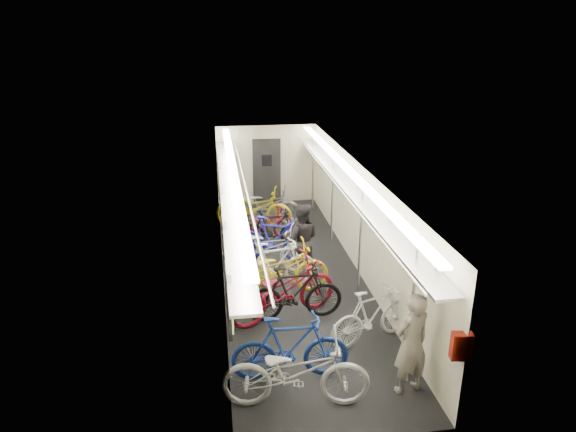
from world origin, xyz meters
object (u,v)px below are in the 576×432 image
object	(u,v)px
backpack	(461,346)
passenger_near	(411,344)
bicycle_1	(290,348)
bicycle_0	(296,372)
passenger_mid	(301,240)

from	to	relation	value
backpack	passenger_near	bearing A→B (deg)	121.89
bicycle_1	passenger_near	xyz separation A→B (m)	(1.70, -0.54, 0.27)
passenger_near	bicycle_1	bearing A→B (deg)	-35.46
bicycle_0	backpack	world-z (taller)	backpack
passenger_near	backpack	world-z (taller)	passenger_near
bicycle_0	passenger_near	world-z (taller)	passenger_near
bicycle_1	bicycle_0	bearing A→B (deg)	-178.19
bicycle_0	bicycle_1	distance (m)	0.60
bicycle_1	passenger_mid	world-z (taller)	passenger_mid
passenger_mid	passenger_near	bearing A→B (deg)	112.41
bicycle_0	passenger_mid	distance (m)	4.20
bicycle_0	passenger_near	bearing A→B (deg)	-80.52
passenger_mid	bicycle_0	bearing A→B (deg)	88.84
passenger_near	bicycle_0	bearing A→B (deg)	-15.70
backpack	passenger_mid	bearing A→B (deg)	113.56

